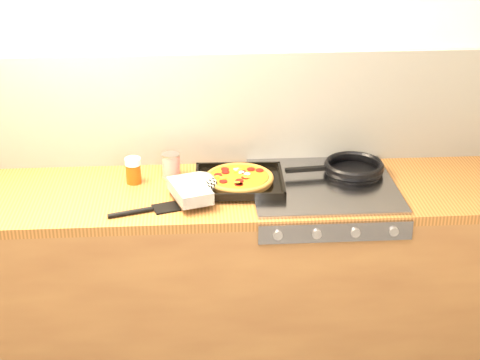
{
  "coord_description": "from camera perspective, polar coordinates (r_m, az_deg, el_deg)",
  "views": [
    {
      "loc": [
        -0.09,
        -1.66,
        2.21
      ],
      "look_at": [
        0.1,
        1.08,
        0.95
      ],
      "focal_mm": 55.0,
      "sensor_mm": 36.0,
      "label": 1
    }
  ],
  "objects": [
    {
      "name": "stovetop",
      "position": [
        3.1,
        6.44,
        -0.42
      ],
      "size": [
        0.6,
        0.56,
        0.02
      ],
      "primitive_type": "cube",
      "color": "gray",
      "rests_on": "counter_run"
    },
    {
      "name": "black_spatula",
      "position": [
        2.89,
        -7.34,
        -2.36
      ],
      "size": [
        0.28,
        0.14,
        0.02
      ],
      "color": "black",
      "rests_on": "counter_run"
    },
    {
      "name": "pizza_on_tray",
      "position": [
        3.03,
        -1.12,
        -0.13
      ],
      "size": [
        0.49,
        0.42,
        0.06
      ],
      "color": "black",
      "rests_on": "stovetop"
    },
    {
      "name": "juice_glass",
      "position": [
        3.13,
        -8.28,
        0.75
      ],
      "size": [
        0.08,
        0.08,
        0.11
      ],
      "color": "#E33F0D",
      "rests_on": "counter_run"
    },
    {
      "name": "room_shell",
      "position": [
        3.23,
        -2.15,
        5.46
      ],
      "size": [
        3.2,
        3.2,
        3.2
      ],
      "color": "white",
      "rests_on": "ground"
    },
    {
      "name": "tomato_can",
      "position": [
        3.16,
        -5.37,
        1.11
      ],
      "size": [
        0.09,
        0.09,
        0.11
      ],
      "color": "#AF0E1B",
      "rests_on": "counter_run"
    },
    {
      "name": "wooden_spoon",
      "position": [
        3.24,
        1.05,
        1.02
      ],
      "size": [
        0.3,
        0.07,
        0.02
      ],
      "color": "#A97347",
      "rests_on": "counter_run"
    },
    {
      "name": "frying_pan",
      "position": [
        3.2,
        8.72,
        0.93
      ],
      "size": [
        0.44,
        0.28,
        0.04
      ],
      "color": "black",
      "rests_on": "stovetop"
    },
    {
      "name": "counter_run",
      "position": [
        3.27,
        -1.78,
        -7.87
      ],
      "size": [
        3.2,
        0.62,
        0.9
      ],
      "color": "olive",
      "rests_on": "ground"
    }
  ]
}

